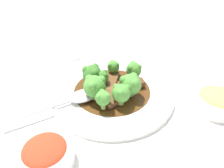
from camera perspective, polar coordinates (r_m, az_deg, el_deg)
ground_plane at (r=0.57m, az=0.00°, el=-2.79°), size 4.00×4.00×0.00m
main_plate at (r=0.56m, az=0.00°, el=-1.99°), size 0.31×0.31×0.02m
beef_strip_0 at (r=0.56m, az=5.02°, el=-0.06°), size 0.07×0.06×0.02m
beef_strip_1 at (r=0.52m, az=-0.88°, el=-3.87°), size 0.05×0.06×0.01m
beef_strip_2 at (r=0.54m, az=0.53°, el=-2.01°), size 0.04×0.06×0.01m
beef_strip_3 at (r=0.58m, az=-0.34°, el=1.31°), size 0.07×0.05×0.01m
broccoli_floret_0 at (r=0.56m, az=-5.20°, el=2.63°), size 0.05×0.05×0.05m
broccoli_floret_1 at (r=0.48m, az=-2.37°, el=-3.68°), size 0.03×0.03×0.05m
broccoli_floret_2 at (r=0.49m, az=2.41°, el=-2.37°), size 0.04×0.04×0.05m
broccoli_floret_3 at (r=0.55m, az=-2.56°, el=1.87°), size 0.03×0.03×0.04m
broccoli_floret_4 at (r=0.60m, az=0.34°, el=4.56°), size 0.03×0.03×0.04m
broccoli_floret_5 at (r=0.51m, az=-4.55°, el=-0.55°), size 0.05×0.05×0.06m
broccoli_floret_6 at (r=0.52m, az=4.80°, el=-0.09°), size 0.05×0.05×0.06m
broccoli_floret_7 at (r=0.58m, az=5.73°, el=3.80°), size 0.04×0.04×0.05m
serving_spoon at (r=0.52m, az=-9.12°, el=-3.60°), size 0.20×0.14×0.01m
side_bowl_kimchi at (r=0.43m, az=-17.14°, el=-16.99°), size 0.10×0.10×0.05m
side_bowl_appetizer at (r=0.57m, az=25.89°, el=-3.93°), size 0.11×0.11×0.04m
sauce_dish at (r=0.75m, az=-10.96°, el=7.40°), size 0.07×0.07×0.01m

